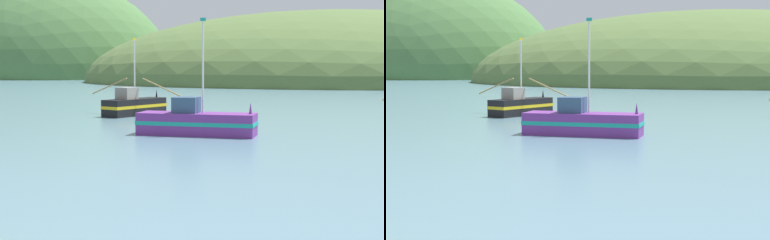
# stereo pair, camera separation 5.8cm
# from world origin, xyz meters

# --- Properties ---
(hill_far_center) EXTENTS (104.71, 83.77, 77.46)m
(hill_far_center) POSITION_xyz_m (-105.09, 192.53, 0.00)
(hill_far_center) COLOR #47703D
(hill_far_center) RESTS_ON ground
(hill_far_right) EXTENTS (133.75, 107.00, 38.41)m
(hill_far_right) POSITION_xyz_m (2.94, 157.62, 0.00)
(hill_far_right) COLOR #516B38
(hill_far_right) RESTS_ON ground
(fishing_boat_purple) EXTENTS (7.49, 2.38, 7.28)m
(fishing_boat_purple) POSITION_xyz_m (2.90, 32.86, 0.82)
(fishing_boat_purple) COLOR #6B2D84
(fishing_boat_purple) RESTS_ON ground
(fishing_boat_black) EXTENTS (10.07, 6.79, 6.78)m
(fishing_boat_black) POSITION_xyz_m (-6.28, 45.13, 0.88)
(fishing_boat_black) COLOR black
(fishing_boat_black) RESTS_ON ground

